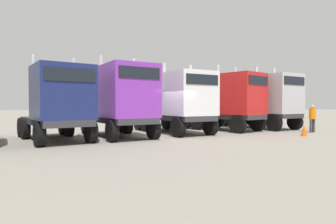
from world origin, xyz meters
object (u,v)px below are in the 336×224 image
(semi_truck_white, at_px, (183,103))
(semi_truck_purple, at_px, (125,100))
(semi_truck_silver, at_px, (271,102))
(semi_truck_navy, at_px, (59,103))
(traffic_cone_near, at_px, (304,130))
(visitor_in_hivis, at_px, (312,116))
(semi_truck_red, at_px, (235,102))

(semi_truck_white, bearing_deg, semi_truck_purple, -85.36)
(semi_truck_purple, xyz_separation_m, semi_truck_silver, (11.28, 0.44, -0.01))
(semi_truck_navy, xyz_separation_m, semi_truck_white, (7.02, 0.37, 0.03))
(semi_truck_navy, xyz_separation_m, semi_truck_silver, (14.51, 0.41, 0.13))
(semi_truck_white, bearing_deg, traffic_cone_near, 52.14)
(visitor_in_hivis, distance_m, traffic_cone_near, 2.73)
(traffic_cone_near, bearing_deg, semi_truck_navy, 163.44)
(semi_truck_red, bearing_deg, visitor_in_hivis, 37.75)
(semi_truck_silver, bearing_deg, traffic_cone_near, -28.20)
(semi_truck_purple, distance_m, semi_truck_white, 3.81)
(semi_truck_navy, bearing_deg, semi_truck_white, 86.93)
(semi_truck_white, distance_m, traffic_cone_near, 7.03)
(semi_truck_white, bearing_deg, semi_truck_silver, 89.16)
(visitor_in_hivis, relative_size, traffic_cone_near, 2.80)
(semi_truck_red, xyz_separation_m, visitor_in_hivis, (3.71, -3.08, -0.94))
(semi_truck_navy, distance_m, traffic_cone_near, 13.15)
(semi_truck_silver, height_order, traffic_cone_near, semi_truck_silver)
(visitor_in_hivis, bearing_deg, semi_truck_white, 69.21)
(visitor_in_hivis, xyz_separation_m, traffic_cone_near, (-2.37, -1.16, -0.71))
(traffic_cone_near, bearing_deg, semi_truck_white, 143.34)
(semi_truck_white, bearing_deg, semi_truck_red, 90.83)
(semi_truck_purple, height_order, semi_truck_silver, semi_truck_silver)
(visitor_in_hivis, bearing_deg, semi_truck_purple, 77.35)
(semi_truck_white, distance_m, semi_truck_red, 4.15)
(semi_truck_navy, bearing_deg, visitor_in_hivis, 74.16)
(semi_truck_purple, bearing_deg, semi_truck_silver, 89.81)
(semi_truck_purple, bearing_deg, traffic_cone_near, 65.87)
(semi_truck_red, xyz_separation_m, semi_truck_silver, (3.34, -0.10, 0.03))
(semi_truck_silver, bearing_deg, semi_truck_white, -92.02)
(semi_truck_navy, distance_m, semi_truck_purple, 3.23)
(semi_truck_red, relative_size, semi_truck_silver, 0.97)
(semi_truck_white, xyz_separation_m, traffic_cone_near, (5.49, -4.09, -1.58))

